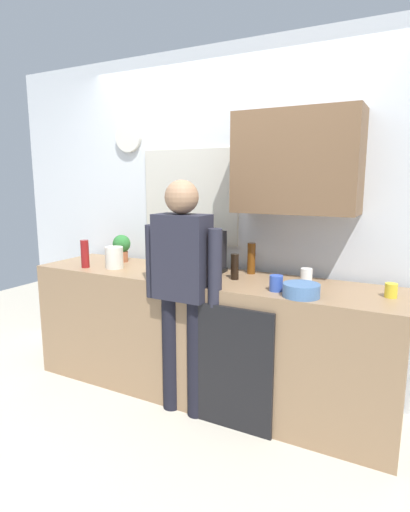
{
  "coord_description": "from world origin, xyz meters",
  "views": [
    {
      "loc": [
        1.39,
        -2.29,
        1.6
      ],
      "look_at": [
        0.04,
        0.25,
        1.07
      ],
      "focal_mm": 29.15,
      "sensor_mm": 36.0,
      "label": 1
    }
  ],
  "objects_px": {
    "bottle_olive_oil": "(180,252)",
    "storage_canister": "(114,258)",
    "coffee_maker": "(212,253)",
    "potted_plant": "(122,246)",
    "mixing_bowl": "(301,290)",
    "cup_yellow_cup": "(391,290)",
    "bottle_amber_beer": "(251,258)",
    "person_at_sink": "(182,279)",
    "bottle_clear_soda": "(174,254)",
    "bottle_red_vinegar": "(85,254)",
    "cup_blue_mug": "(276,283)",
    "cup_white_mug": "(306,275)",
    "bottle_dark_sauce": "(235,267)"
  },
  "relations": [
    {
      "from": "coffee_maker",
      "to": "potted_plant",
      "type": "height_order",
      "value": "coffee_maker"
    },
    {
      "from": "bottle_amber_beer",
      "to": "person_at_sink",
      "type": "relative_size",
      "value": 0.14
    },
    {
      "from": "bottle_olive_oil",
      "to": "storage_canister",
      "type": "relative_size",
      "value": 1.47
    },
    {
      "from": "mixing_bowl",
      "to": "cup_blue_mug",
      "type": "bearing_deg",
      "value": 162.66
    },
    {
      "from": "bottle_dark_sauce",
      "to": "bottle_red_vinegar",
      "type": "bearing_deg",
      "value": -171.01
    },
    {
      "from": "bottle_olive_oil",
      "to": "storage_canister",
      "type": "bearing_deg",
      "value": -147.66
    },
    {
      "from": "bottle_amber_beer",
      "to": "bottle_clear_soda",
      "type": "bearing_deg",
      "value": -155.79
    },
    {
      "from": "bottle_clear_soda",
      "to": "potted_plant",
      "type": "distance_m",
      "value": 0.63
    },
    {
      "from": "bottle_amber_beer",
      "to": "cup_yellow_cup",
      "type": "xyz_separation_m",
      "value": [
        0.97,
        -0.2,
        -0.07
      ]
    },
    {
      "from": "storage_canister",
      "to": "cup_white_mug",
      "type": "bearing_deg",
      "value": 10.1
    },
    {
      "from": "mixing_bowl",
      "to": "storage_canister",
      "type": "height_order",
      "value": "storage_canister"
    },
    {
      "from": "coffee_maker",
      "to": "potted_plant",
      "type": "bearing_deg",
      "value": -179.54
    },
    {
      "from": "cup_white_mug",
      "to": "person_at_sink",
      "type": "height_order",
      "value": "person_at_sink"
    },
    {
      "from": "cup_blue_mug",
      "to": "person_at_sink",
      "type": "bearing_deg",
      "value": -166.46
    },
    {
      "from": "cup_white_mug",
      "to": "person_at_sink",
      "type": "bearing_deg",
      "value": -146.84
    },
    {
      "from": "cup_yellow_cup",
      "to": "person_at_sink",
      "type": "xyz_separation_m",
      "value": [
        -1.24,
        -0.32,
        -0.01
      ]
    },
    {
      "from": "bottle_red_vinegar",
      "to": "bottle_clear_soda",
      "type": "height_order",
      "value": "bottle_clear_soda"
    },
    {
      "from": "bottle_clear_soda",
      "to": "bottle_olive_oil",
      "type": "xyz_separation_m",
      "value": [
        -0.06,
        0.18,
        -0.02
      ]
    },
    {
      "from": "bottle_amber_beer",
      "to": "cup_white_mug",
      "type": "height_order",
      "value": "bottle_amber_beer"
    },
    {
      "from": "cup_yellow_cup",
      "to": "cup_white_mug",
      "type": "relative_size",
      "value": 0.89
    },
    {
      "from": "storage_canister",
      "to": "bottle_red_vinegar",
      "type": "bearing_deg",
      "value": -158.7
    },
    {
      "from": "bottle_clear_soda",
      "to": "cup_yellow_cup",
      "type": "bearing_deg",
      "value": 1.18
    },
    {
      "from": "coffee_maker",
      "to": "bottle_olive_oil",
      "type": "bearing_deg",
      "value": 173.98
    },
    {
      "from": "coffee_maker",
      "to": "bottle_red_vinegar",
      "type": "xyz_separation_m",
      "value": [
        -0.96,
        -0.33,
        -0.04
      ]
    },
    {
      "from": "bottle_red_vinegar",
      "to": "coffee_maker",
      "type": "bearing_deg",
      "value": 19.05
    },
    {
      "from": "bottle_olive_oil",
      "to": "cup_blue_mug",
      "type": "bearing_deg",
      "value": -20.23
    },
    {
      "from": "cup_white_mug",
      "to": "cup_blue_mug",
      "type": "height_order",
      "value": "cup_blue_mug"
    },
    {
      "from": "bottle_dark_sauce",
      "to": "bottle_olive_oil",
      "type": "bearing_deg",
      "value": 162.78
    },
    {
      "from": "cup_yellow_cup",
      "to": "mixing_bowl",
      "type": "xyz_separation_m",
      "value": [
        -0.47,
        -0.24,
        -0.0
      ]
    },
    {
      "from": "bottle_olive_oil",
      "to": "cup_white_mug",
      "type": "bearing_deg",
      "value": -0.98
    },
    {
      "from": "potted_plant",
      "to": "cup_white_mug",
      "type": "bearing_deg",
      "value": 0.77
    },
    {
      "from": "mixing_bowl",
      "to": "potted_plant",
      "type": "xyz_separation_m",
      "value": [
        -1.63,
        0.35,
        0.09
      ]
    },
    {
      "from": "cup_yellow_cup",
      "to": "potted_plant",
      "type": "xyz_separation_m",
      "value": [
        -2.11,
        0.11,
        0.09
      ]
    },
    {
      "from": "bottle_amber_beer",
      "to": "cup_white_mug",
      "type": "distance_m",
      "value": 0.44
    },
    {
      "from": "cup_yellow_cup",
      "to": "bottle_amber_beer",
      "type": "bearing_deg",
      "value": 168.09
    },
    {
      "from": "coffee_maker",
      "to": "bottle_red_vinegar",
      "type": "distance_m",
      "value": 1.01
    },
    {
      "from": "bottle_olive_oil",
      "to": "cup_blue_mug",
      "type": "relative_size",
      "value": 2.5
    },
    {
      "from": "coffee_maker",
      "to": "cup_blue_mug",
      "type": "distance_m",
      "value": 0.69
    },
    {
      "from": "bottle_clear_soda",
      "to": "bottle_amber_beer",
      "type": "height_order",
      "value": "bottle_clear_soda"
    },
    {
      "from": "bottle_amber_beer",
      "to": "cup_white_mug",
      "type": "relative_size",
      "value": 2.42
    },
    {
      "from": "bottle_clear_soda",
      "to": "bottle_red_vinegar",
      "type": "bearing_deg",
      "value": -166.11
    },
    {
      "from": "potted_plant",
      "to": "storage_canister",
      "type": "distance_m",
      "value": 0.27
    },
    {
      "from": "bottle_red_vinegar",
      "to": "cup_yellow_cup",
      "type": "xyz_separation_m",
      "value": [
        2.21,
        0.21,
        -0.07
      ]
    },
    {
      "from": "bottle_amber_beer",
      "to": "cup_yellow_cup",
      "type": "distance_m",
      "value": 0.99
    },
    {
      "from": "coffee_maker",
      "to": "storage_canister",
      "type": "height_order",
      "value": "coffee_maker"
    },
    {
      "from": "bottle_clear_soda",
      "to": "storage_canister",
      "type": "relative_size",
      "value": 1.65
    },
    {
      "from": "cup_blue_mug",
      "to": "potted_plant",
      "type": "height_order",
      "value": "potted_plant"
    },
    {
      "from": "cup_blue_mug",
      "to": "bottle_olive_oil",
      "type": "bearing_deg",
      "value": 159.77
    },
    {
      "from": "cup_blue_mug",
      "to": "storage_canister",
      "type": "height_order",
      "value": "storage_canister"
    },
    {
      "from": "bottle_olive_oil",
      "to": "person_at_sink",
      "type": "bearing_deg",
      "value": -56.99
    }
  ]
}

